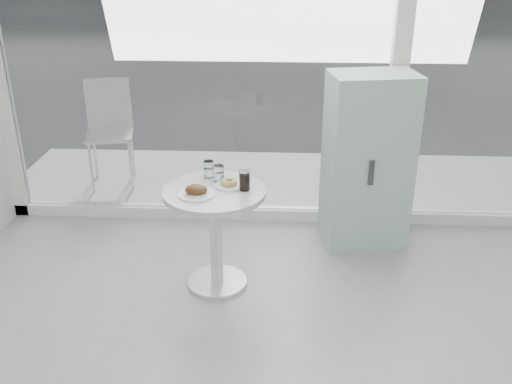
# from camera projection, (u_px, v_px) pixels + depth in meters

# --- Properties ---
(room_shell) EXTENTS (6.00, 6.00, 6.00)m
(room_shell) POSITION_uv_depth(u_px,v_px,m) (296.00, 180.00, 1.21)
(room_shell) COLOR white
(room_shell) RESTS_ON ground
(storefront) EXTENTS (5.00, 0.14, 3.00)m
(storefront) POSITION_uv_depth(u_px,v_px,m) (299.00, 27.00, 4.53)
(storefront) COLOR white
(storefront) RESTS_ON ground
(main_table) EXTENTS (0.72, 0.72, 0.77)m
(main_table) POSITION_uv_depth(u_px,v_px,m) (215.00, 218.00, 4.03)
(main_table) COLOR white
(main_table) RESTS_ON ground
(patio_deck) EXTENTS (5.60, 1.60, 0.05)m
(patio_deck) POSITION_uv_depth(u_px,v_px,m) (285.00, 181.00, 5.96)
(patio_deck) COLOR silver
(patio_deck) RESTS_ON ground
(street) EXTENTS (40.00, 24.00, 0.00)m
(street) POSITION_uv_depth(u_px,v_px,m) (287.00, 21.00, 17.07)
(street) COLOR #363636
(street) RESTS_ON ground
(mint_cabinet) EXTENTS (0.73, 0.55, 1.43)m
(mint_cabinet) POSITION_uv_depth(u_px,v_px,m) (367.00, 162.00, 4.58)
(mint_cabinet) COLOR #96C0AE
(mint_cabinet) RESTS_ON ground
(patio_chair) EXTENTS (0.53, 0.53, 1.03)m
(patio_chair) POSITION_uv_depth(u_px,v_px,m) (110.00, 125.00, 5.71)
(patio_chair) COLOR white
(patio_chair) RESTS_ON patio_deck
(car_silver) EXTENTS (4.58, 2.09, 1.46)m
(car_silver) POSITION_uv_depth(u_px,v_px,m) (360.00, 6.00, 14.44)
(car_silver) COLOR #989B9F
(car_silver) RESTS_ON street
(plate_fritter) EXTENTS (0.25, 0.25, 0.07)m
(plate_fritter) POSITION_uv_depth(u_px,v_px,m) (197.00, 191.00, 3.85)
(plate_fritter) COLOR white
(plate_fritter) RESTS_ON main_table
(plate_donut) EXTENTS (0.20, 0.20, 0.05)m
(plate_donut) POSITION_uv_depth(u_px,v_px,m) (229.00, 184.00, 3.99)
(plate_donut) COLOR white
(plate_donut) RESTS_ON main_table
(water_tumbler_a) EXTENTS (0.08, 0.08, 0.12)m
(water_tumbler_a) POSITION_uv_depth(u_px,v_px,m) (209.00, 170.00, 4.13)
(water_tumbler_a) COLOR white
(water_tumbler_a) RESTS_ON main_table
(water_tumbler_b) EXTENTS (0.07, 0.07, 0.12)m
(water_tumbler_b) POSITION_uv_depth(u_px,v_px,m) (219.00, 174.00, 4.06)
(water_tumbler_b) COLOR white
(water_tumbler_b) RESTS_ON main_table
(cola_glass) EXTENTS (0.07, 0.07, 0.14)m
(cola_glass) POSITION_uv_depth(u_px,v_px,m) (245.00, 181.00, 3.91)
(cola_glass) COLOR white
(cola_glass) RESTS_ON main_table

